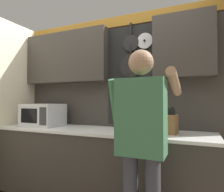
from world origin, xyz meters
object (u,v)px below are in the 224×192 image
object	(u,v)px
knife_block	(171,124)
person	(142,133)
microwave	(43,115)
utensil_crock	(145,124)

from	to	relation	value
knife_block	person	bearing A→B (deg)	-106.99
microwave	knife_block	bearing A→B (deg)	0.01
knife_block	utensil_crock	size ratio (longest dim) A/B	0.78
knife_block	person	world-z (taller)	person
knife_block	utensil_crock	distance (m)	0.27
microwave	person	xyz separation A→B (m)	(1.50, -0.54, -0.07)
knife_block	microwave	bearing A→B (deg)	-179.99
microwave	person	size ratio (longest dim) A/B	0.30
microwave	utensil_crock	world-z (taller)	utensil_crock
knife_block	person	xyz separation A→B (m)	(-0.16, -0.54, -0.02)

